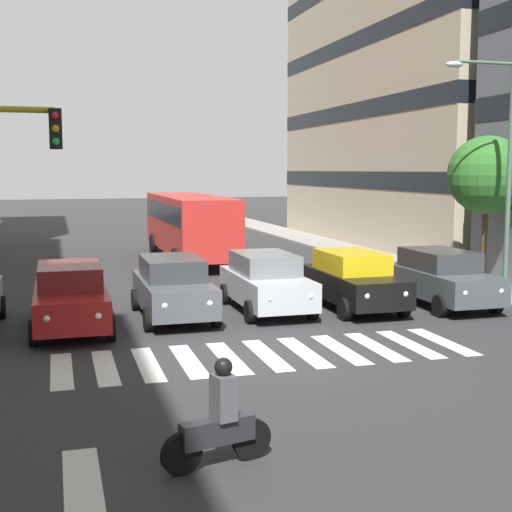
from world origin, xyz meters
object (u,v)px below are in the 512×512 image
at_px(bus_behind_traffic, 189,220).
at_px(car_0, 441,277).
at_px(motorcycle_with_rider, 219,422).
at_px(street_tree_1, 487,175).
at_px(car_3, 173,287).
at_px(car_4, 70,297).
at_px(street_lamp_left, 500,156).
at_px(car_2, 266,282).
at_px(car_1, 353,280).

bearing_deg(bus_behind_traffic, car_0, 112.88).
relative_size(motorcycle_with_rider, street_tree_1, 0.32).
relative_size(car_3, car_4, 1.00).
height_order(street_lamp_left, street_tree_1, street_lamp_left).
distance_m(car_4, street_lamp_left, 13.55).
bearing_deg(street_lamp_left, car_0, 1.12).
xyz_separation_m(car_4, street_lamp_left, (-13.02, -0.31, 3.72)).
xyz_separation_m(car_2, car_3, (2.81, 0.20, 0.00)).
bearing_deg(motorcycle_with_rider, car_1, -122.93).
distance_m(bus_behind_traffic, street_lamp_left, 15.07).
distance_m(car_0, motorcycle_with_rider, 13.37).
relative_size(car_0, car_1, 1.00).
distance_m(car_4, motorcycle_with_rider, 9.54).
height_order(car_3, bus_behind_traffic, bus_behind_traffic).
bearing_deg(car_1, car_0, 173.34).
xyz_separation_m(car_1, motorcycle_with_rider, (6.46, 9.97, -0.24)).
bearing_deg(bus_behind_traffic, street_tree_1, 129.66).
relative_size(car_0, bus_behind_traffic, 0.42).
bearing_deg(motorcycle_with_rider, car_3, -95.71).
bearing_deg(car_1, street_tree_1, -160.12).
distance_m(car_2, street_tree_1, 9.33).
relative_size(bus_behind_traffic, motorcycle_with_rider, 6.26).
bearing_deg(street_tree_1, car_3, 9.88).
bearing_deg(car_0, car_3, -3.47).
height_order(car_0, street_lamp_left, street_lamp_left).
relative_size(car_0, street_lamp_left, 0.60).
relative_size(bus_behind_traffic, street_tree_1, 2.01).
distance_m(car_0, car_3, 8.26).
relative_size(car_0, car_4, 1.00).
distance_m(car_4, bus_behind_traffic, 14.34).
relative_size(car_2, car_4, 1.00).
bearing_deg(car_4, car_2, -170.20).
bearing_deg(street_lamp_left, street_tree_1, -116.55).
height_order(motorcycle_with_rider, street_lamp_left, street_lamp_left).
height_order(bus_behind_traffic, motorcycle_with_rider, bus_behind_traffic).
height_order(car_3, street_lamp_left, street_lamp_left).
height_order(bus_behind_traffic, street_lamp_left, street_lamp_left).
height_order(car_4, motorcycle_with_rider, car_4).
xyz_separation_m(car_0, bus_behind_traffic, (5.44, -12.88, 0.97)).
xyz_separation_m(car_0, motorcycle_with_rider, (9.26, 9.64, -0.24)).
xyz_separation_m(car_4, street_tree_1, (-14.25, -2.76, 3.11)).
bearing_deg(car_1, car_3, -1.82).
bearing_deg(bus_behind_traffic, motorcycle_with_rider, 80.37).
xyz_separation_m(car_0, street_lamp_left, (-1.96, -0.04, 3.72)).
height_order(car_2, car_3, same).
distance_m(car_2, bus_behind_traffic, 12.22).
relative_size(car_2, street_lamp_left, 0.60).
xyz_separation_m(car_1, car_2, (2.64, -0.37, 0.00)).
bearing_deg(street_lamp_left, car_1, -3.47).
xyz_separation_m(car_2, bus_behind_traffic, (0.00, -12.18, 0.97)).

